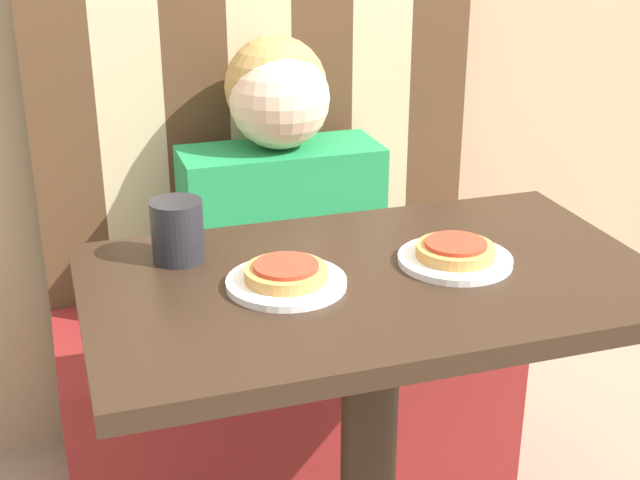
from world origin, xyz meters
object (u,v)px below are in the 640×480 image
at_px(plate_right, 455,259).
at_px(drinking_cup, 177,231).
at_px(person, 280,178).
at_px(pizza_left, 286,272).
at_px(pizza_right, 455,249).
at_px(plate_left, 286,282).

relative_size(plate_right, drinking_cup, 1.84).
relative_size(person, plate_right, 3.27).
bearing_deg(pizza_left, pizza_right, 0.00).
xyz_separation_m(pizza_left, pizza_right, (0.29, 0.00, 0.00)).
relative_size(pizza_right, drinking_cup, 1.26).
height_order(person, plate_right, person).
bearing_deg(pizza_left, person, 75.50).
bearing_deg(drinking_cup, plate_right, -19.55).
relative_size(person, drinking_cup, 6.00).
bearing_deg(drinking_cup, pizza_right, -19.55).
relative_size(plate_right, pizza_left, 1.45).
bearing_deg(plate_left, plate_right, 0.00).
relative_size(plate_left, pizza_left, 1.45).
distance_m(pizza_left, pizza_right, 0.29).
distance_m(person, plate_left, 0.59).
bearing_deg(person, plate_right, -75.50).
bearing_deg(pizza_right, pizza_left, 180.00).
relative_size(person, pizza_left, 4.74).
xyz_separation_m(plate_right, pizza_left, (-0.29, 0.00, 0.02)).
height_order(person, pizza_right, person).
height_order(plate_right, pizza_left, pizza_left).
bearing_deg(plate_right, drinking_cup, 160.45).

